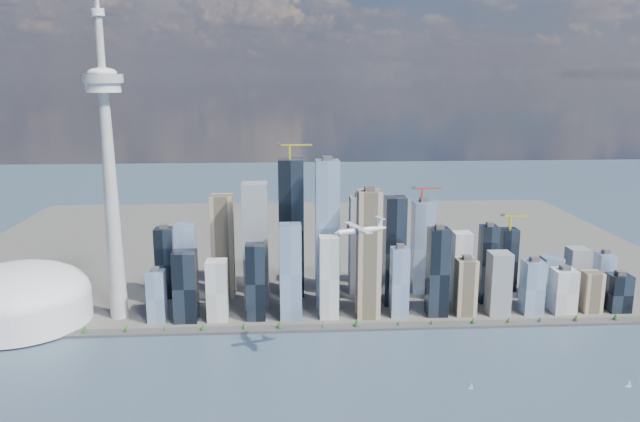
{
  "coord_description": "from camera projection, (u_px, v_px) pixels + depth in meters",
  "views": [
    {
      "loc": [
        -51.37,
        -590.78,
        360.94
      ],
      "look_at": [
        -0.09,
        260.0,
        173.33
      ],
      "focal_mm": 35.0,
      "sensor_mm": 36.0,
      "label": 1
    }
  ],
  "objects": [
    {
      "name": "seawall",
      "position": [
        320.0,
        328.0,
        899.82
      ],
      "size": [
        1100.0,
        22.0,
        4.0
      ],
      "primitive_type": "cube",
      "color": "#383838",
      "rests_on": "ground"
    },
    {
      "name": "land",
      "position": [
        308.0,
        245.0,
        1338.61
      ],
      "size": [
        1400.0,
        900.0,
        3.0
      ],
      "primitive_type": "cube",
      "color": "#4C4C47",
      "rests_on": "ground"
    },
    {
      "name": "shoreline_trees",
      "position": [
        320.0,
        324.0,
        898.36
      ],
      "size": [
        960.53,
        7.2,
        8.8
      ],
      "color": "#3F2D1E",
      "rests_on": "seawall"
    },
    {
      "name": "skyscraper_cluster",
      "position": [
        355.0,
        259.0,
        971.59
      ],
      "size": [
        736.0,
        142.0,
        252.26
      ],
      "color": "black",
      "rests_on": "land"
    },
    {
      "name": "needle_tower",
      "position": [
        109.0,
        164.0,
        890.42
      ],
      "size": [
        56.0,
        56.0,
        550.5
      ],
      "color": "#969691",
      "rests_on": "land"
    },
    {
      "name": "dome_stadium",
      "position": [
        20.0,
        298.0,
        914.67
      ],
      "size": [
        200.0,
        200.0,
        86.0
      ],
      "color": "white",
      "rests_on": "land"
    },
    {
      "name": "airplane",
      "position": [
        360.0,
        230.0,
        737.78
      ],
      "size": [
        66.99,
        59.95,
        16.83
      ],
      "rotation": [
        0.0,
        0.0,
        0.35
      ],
      "color": "silver",
      "rests_on": "ground"
    },
    {
      "name": "sailboat_west",
      "position": [
        471.0,
        387.0,
        729.72
      ],
      "size": [
        6.56,
        3.49,
        9.18
      ],
      "rotation": [
        0.0,
        0.0,
        -0.32
      ],
      "color": "silver",
      "rests_on": "ground"
    },
    {
      "name": "sailboat_east",
      "position": [
        629.0,
        384.0,
        733.93
      ],
      "size": [
        7.43,
        3.74,
        10.35
      ],
      "rotation": [
        0.0,
        0.0,
        -0.29
      ],
      "color": "silver",
      "rests_on": "ground"
    }
  ]
}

